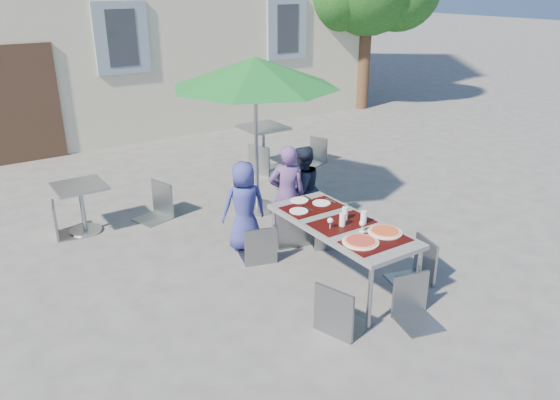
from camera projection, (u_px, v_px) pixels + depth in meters
ground at (371, 304)px, 5.92m from camera, size 90.00×90.00×0.00m
dining_table at (342, 228)px, 6.10m from camera, size 0.80×1.85×0.76m
pizza_near_left at (361, 241)px, 5.61m from camera, size 0.38×0.38×0.03m
pizza_near_right at (385, 231)px, 5.84m from camera, size 0.37×0.37×0.03m
glassware at (349, 218)px, 6.02m from camera, size 0.46×0.41×0.15m
place_settings at (307, 205)px, 6.56m from camera, size 0.63×0.49×0.01m
child_0 at (244, 206)px, 6.97m from camera, size 0.64×0.49×1.18m
child_1 at (287, 195)px, 7.12m from camera, size 0.57×0.49×1.33m
child_2 at (302, 189)px, 7.46m from camera, size 0.64×0.44×1.22m
chair_0 at (259, 222)px, 6.63m from camera, size 0.50×0.51×0.92m
chair_1 at (292, 201)px, 7.04m from camera, size 0.56×0.56×1.04m
chair_2 at (329, 209)px, 7.01m from camera, size 0.53×0.54×0.92m
chair_3 at (341, 280)px, 5.25m from camera, size 0.56×0.56×1.00m
chair_4 at (420, 236)px, 6.19m from camera, size 0.53×0.53×0.97m
chair_5 at (418, 274)px, 5.46m from camera, size 0.50×0.50×0.92m
patio_umbrella at (255, 74)px, 7.56m from camera, size 2.40×2.40×2.30m
cafe_table_0 at (82, 201)px, 7.46m from camera, size 0.65×0.65×0.70m
bg_chair_l_0 at (60, 199)px, 7.32m from camera, size 0.48×0.48×0.92m
bg_chair_r_0 at (155, 180)px, 7.88m from camera, size 0.56×0.55×1.00m
cafe_table_1 at (263, 139)px, 9.97m from camera, size 0.76×0.76×0.81m
bg_chair_l_1 at (262, 141)px, 9.72m from camera, size 0.60×0.60×1.03m
bg_chair_r_1 at (316, 136)px, 10.36m from camera, size 0.51×0.51×0.90m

